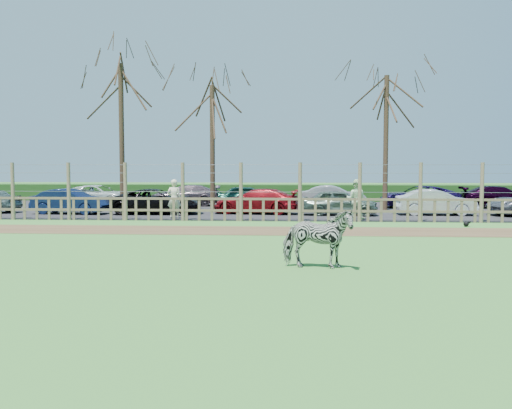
# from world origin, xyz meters

# --- Properties ---
(ground) EXTENTS (120.00, 120.00, 0.00)m
(ground) POSITION_xyz_m (0.00, 0.00, 0.00)
(ground) COLOR #68A548
(ground) RESTS_ON ground
(dirt_strip) EXTENTS (34.00, 2.80, 0.01)m
(dirt_strip) POSITION_xyz_m (0.00, 4.50, 0.01)
(dirt_strip) COLOR brown
(dirt_strip) RESTS_ON ground
(asphalt) EXTENTS (44.00, 13.00, 0.04)m
(asphalt) POSITION_xyz_m (0.00, 14.50, 0.02)
(asphalt) COLOR #232326
(asphalt) RESTS_ON ground
(hedge) EXTENTS (46.00, 2.00, 1.10)m
(hedge) POSITION_xyz_m (0.00, 21.50, 0.55)
(hedge) COLOR #1E4716
(hedge) RESTS_ON ground
(fence) EXTENTS (30.16, 0.16, 2.50)m
(fence) POSITION_xyz_m (0.00, 8.00, 0.80)
(fence) COLOR brown
(fence) RESTS_ON ground
(tree_left) EXTENTS (4.80, 4.80, 7.88)m
(tree_left) POSITION_xyz_m (-6.50, 12.50, 5.62)
(tree_left) COLOR #3D2B1E
(tree_left) RESTS_ON ground
(tree_mid) EXTENTS (4.80, 4.80, 6.83)m
(tree_mid) POSITION_xyz_m (-2.00, 13.50, 4.87)
(tree_mid) COLOR #3D2B1E
(tree_mid) RESTS_ON ground
(tree_right) EXTENTS (4.80, 4.80, 7.35)m
(tree_right) POSITION_xyz_m (7.00, 14.00, 5.24)
(tree_right) COLOR #3D2B1E
(tree_right) RESTS_ON ground
(zebra) EXTENTS (1.72, 0.93, 1.39)m
(zebra) POSITION_xyz_m (2.78, -2.92, 0.70)
(zebra) COLOR gray
(zebra) RESTS_ON ground
(visitor_a) EXTENTS (0.63, 0.42, 1.72)m
(visitor_a) POSITION_xyz_m (-3.02, 8.66, 0.90)
(visitor_a) COLOR beige
(visitor_a) RESTS_ON asphalt
(visitor_b) EXTENTS (0.98, 0.84, 1.72)m
(visitor_b) POSITION_xyz_m (4.93, 8.84, 0.90)
(visitor_b) COLOR #C3E9B1
(visitor_b) RESTS_ON asphalt
(crow) EXTENTS (0.28, 0.21, 0.23)m
(crow) POSITION_xyz_m (8.94, 6.42, 0.11)
(crow) COLOR black
(crow) RESTS_ON ground
(car_1) EXTENTS (3.75, 1.62, 1.20)m
(car_1) POSITION_xyz_m (-8.50, 10.64, 0.64)
(car_1) COLOR #111F48
(car_1) RESTS_ON asphalt
(car_2) EXTENTS (4.35, 2.07, 1.20)m
(car_2) POSITION_xyz_m (-4.33, 10.91, 0.64)
(car_2) COLOR black
(car_2) RESTS_ON asphalt
(car_3) EXTENTS (4.31, 2.19, 1.20)m
(car_3) POSITION_xyz_m (0.43, 11.34, 0.64)
(car_3) COLOR maroon
(car_3) RESTS_ON asphalt
(car_4) EXTENTS (3.61, 1.65, 1.20)m
(car_4) POSITION_xyz_m (4.39, 10.75, 0.64)
(car_4) COLOR #51685A
(car_4) RESTS_ON asphalt
(car_5) EXTENTS (3.67, 1.35, 1.20)m
(car_5) POSITION_xyz_m (8.92, 11.14, 0.64)
(car_5) COLOR silver
(car_5) RESTS_ON asphalt
(car_8) EXTENTS (4.48, 2.38, 1.20)m
(car_8) POSITION_xyz_m (-8.96, 15.91, 0.64)
(car_8) COLOR silver
(car_8) RESTS_ON asphalt
(car_9) EXTENTS (4.31, 2.18, 1.20)m
(car_9) POSITION_xyz_m (-4.05, 16.36, 0.64)
(car_9) COLOR #64535C
(car_9) RESTS_ON asphalt
(car_10) EXTENTS (3.65, 1.76, 1.20)m
(car_10) POSITION_xyz_m (-0.30, 15.63, 0.64)
(car_10) COLOR #18483A
(car_10) RESTS_ON asphalt
(car_11) EXTENTS (3.71, 1.48, 1.20)m
(car_11) POSITION_xyz_m (4.45, 15.88, 0.64)
(car_11) COLOR #B6AFB3
(car_11) RESTS_ON asphalt
(car_12) EXTENTS (4.45, 2.30, 1.20)m
(car_12) POSITION_xyz_m (9.16, 15.92, 0.64)
(car_12) COLOR #1A0D41
(car_12) RESTS_ON asphalt
(car_13) EXTENTS (4.27, 2.05, 1.20)m
(car_13) POSITION_xyz_m (13.46, 15.71, 0.64)
(car_13) COLOR black
(car_13) RESTS_ON asphalt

